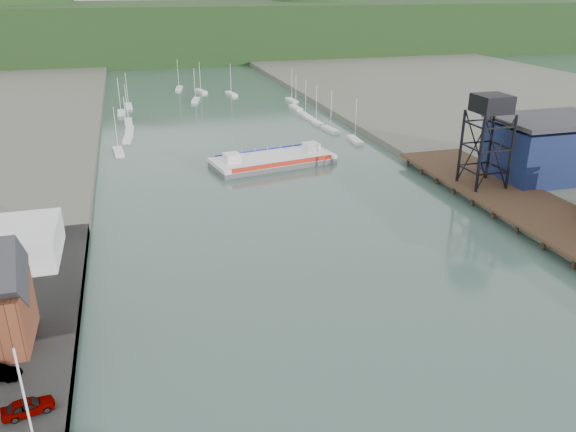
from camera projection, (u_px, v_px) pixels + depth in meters
east_pier at (538, 211)px, 89.47m from camera, size 14.00×70.00×2.45m
flagpole at (30, 421)px, 38.53m from camera, size 0.16×0.16×12.00m
lift_tower at (491, 109)px, 95.24m from camera, size 6.50×6.50×16.00m
blue_shed at (549, 149)px, 104.10m from camera, size 20.50×14.50×11.30m
marina_sailboats at (216, 113)px, 163.79m from camera, size 57.71×92.65×0.90m
distant_hills at (160, 34)px, 303.65m from camera, size 500.00×120.00×80.00m
chain_ferry at (273, 160)px, 118.16m from camera, size 26.89×14.71×3.66m
car_west_a at (28, 406)px, 47.48m from camera, size 4.50×2.60×1.44m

